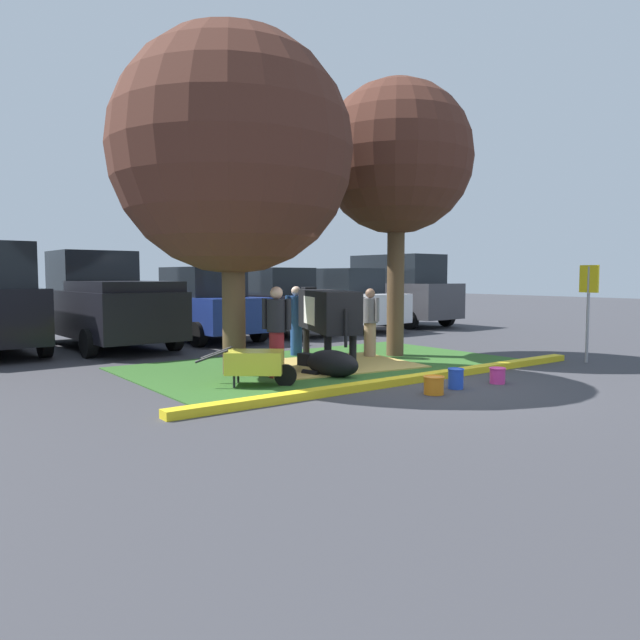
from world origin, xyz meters
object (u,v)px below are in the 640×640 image
(person_handler, at_px, (370,321))
(pickup_truck_black, at_px, (104,303))
(person_visitor_near, at_px, (296,319))
(cow_holstein, at_px, (327,311))
(person_visitor_far, at_px, (277,329))
(shade_tree_left, at_px, (232,153))
(bucket_pink, at_px, (497,375))
(shade_tree_right, at_px, (397,159))
(bucket_orange, at_px, (434,385))
(parking_sign, at_px, (589,294))
(sedan_blue, at_px, (203,305))
(suv_dark_grey, at_px, (397,290))
(hatchback_white, at_px, (344,300))
(wheelbarrow, at_px, (256,363))
(calf_lying, at_px, (331,363))
(sedan_red, at_px, (274,302))
(bucket_blue, at_px, (456,378))

(person_handler, relative_size, pickup_truck_black, 0.28)
(person_visitor_near, bearing_deg, cow_holstein, -97.19)
(person_handler, distance_m, person_visitor_far, 3.17)
(shade_tree_left, bearing_deg, bucket_pink, -47.75)
(shade_tree_left, relative_size, shade_tree_right, 1.02)
(person_handler, height_order, pickup_truck_black, pickup_truck_black)
(bucket_orange, bearing_deg, pickup_truck_black, 103.11)
(person_visitor_far, distance_m, parking_sign, 6.55)
(bucket_pink, bearing_deg, pickup_truck_black, 111.80)
(sedan_blue, bearing_deg, parking_sign, -63.05)
(person_visitor_near, bearing_deg, suv_dark_grey, 31.45)
(bucket_orange, xyz_separation_m, hatchback_white, (5.69, 9.14, 0.84))
(person_visitor_near, height_order, wheelbarrow, person_visitor_near)
(calf_lying, bearing_deg, bucket_pink, -49.93)
(bucket_orange, distance_m, sedan_blue, 9.12)
(bucket_pink, xyz_separation_m, pickup_truck_black, (-3.64, 9.11, 0.97))
(wheelbarrow, bearing_deg, person_visitor_far, 32.75)
(person_visitor_far, relative_size, sedan_red, 0.36)
(person_visitor_near, bearing_deg, shade_tree_left, -148.81)
(calf_lying, bearing_deg, person_handler, 32.73)
(calf_lying, xyz_separation_m, person_handler, (2.16, 1.39, 0.57))
(wheelbarrow, height_order, pickup_truck_black, pickup_truck_black)
(parking_sign, xyz_separation_m, suv_dark_grey, (3.39, 9.08, -0.15))
(wheelbarrow, distance_m, bucket_pink, 4.00)
(shade_tree_right, relative_size, bucket_blue, 18.53)
(parking_sign, height_order, pickup_truck_black, pickup_truck_black)
(wheelbarrow, bearing_deg, pickup_truck_black, 92.35)
(shade_tree_left, bearing_deg, bucket_orange, -65.24)
(calf_lying, xyz_separation_m, bucket_blue, (0.92, -2.06, -0.07))
(wheelbarrow, xyz_separation_m, sedan_red, (4.89, 7.18, 0.60))
(shade_tree_right, height_order, wheelbarrow, shade_tree_right)
(shade_tree_right, bearing_deg, bucket_orange, -126.05)
(person_visitor_near, xyz_separation_m, parking_sign, (4.22, -4.42, 0.59))
(sedan_blue, bearing_deg, person_visitor_near, -87.28)
(suv_dark_grey, bearing_deg, sedan_red, -178.82)
(wheelbarrow, relative_size, suv_dark_grey, 0.31)
(person_visitor_far, distance_m, hatchback_white, 9.49)
(shade_tree_right, xyz_separation_m, bucket_pink, (-0.98, -3.45, -4.18))
(hatchback_white, bearing_deg, sedan_red, 175.95)
(shade_tree_left, height_order, bucket_blue, shade_tree_left)
(bucket_blue, height_order, suv_dark_grey, suv_dark_grey)
(bucket_pink, distance_m, pickup_truck_black, 9.86)
(shade_tree_left, height_order, hatchback_white, shade_tree_left)
(person_handler, distance_m, sedan_blue, 5.67)
(suv_dark_grey, bearing_deg, wheelbarrow, -144.45)
(person_visitor_near, distance_m, person_visitor_far, 2.93)
(calf_lying, relative_size, bucket_orange, 4.11)
(hatchback_white, xyz_separation_m, suv_dark_grey, (2.69, 0.30, 0.29))
(shade_tree_right, distance_m, sedan_red, 6.80)
(sedan_red, xyz_separation_m, hatchback_white, (2.63, -0.19, 0.00))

